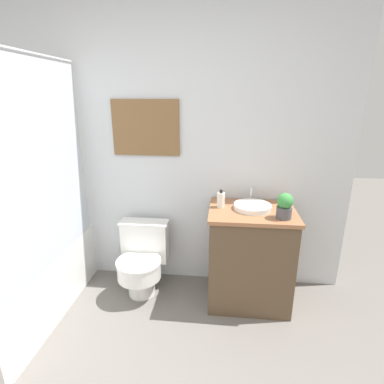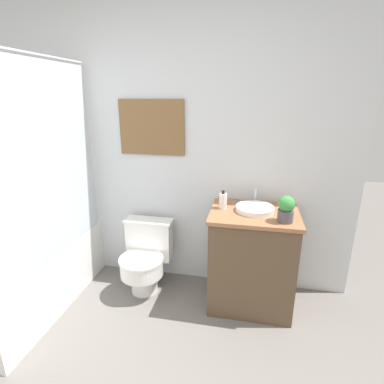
{
  "view_description": "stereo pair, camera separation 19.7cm",
  "coord_description": "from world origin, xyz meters",
  "px_view_note": "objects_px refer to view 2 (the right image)",
  "views": [
    {
      "loc": [
        0.63,
        -0.62,
        1.71
      ],
      "look_at": [
        0.41,
        1.49,
        1.02
      ],
      "focal_mm": 28.0,
      "sensor_mm": 36.0,
      "label": 1
    },
    {
      "loc": [
        0.83,
        -0.59,
        1.71
      ],
      "look_at": [
        0.41,
        1.49,
        1.02
      ],
      "focal_mm": 28.0,
      "sensor_mm": 36.0,
      "label": 2
    }
  ],
  "objects_px": {
    "soap_bottle": "(223,201)",
    "potted_plant": "(286,209)",
    "sink": "(255,209)",
    "toilet": "(146,256)"
  },
  "relations": [
    {
      "from": "soap_bottle",
      "to": "potted_plant",
      "type": "distance_m",
      "value": 0.5
    },
    {
      "from": "sink",
      "to": "toilet",
      "type": "bearing_deg",
      "value": 179.36
    },
    {
      "from": "sink",
      "to": "potted_plant",
      "type": "distance_m",
      "value": 0.29
    },
    {
      "from": "toilet",
      "to": "soap_bottle",
      "type": "height_order",
      "value": "soap_bottle"
    },
    {
      "from": "soap_bottle",
      "to": "potted_plant",
      "type": "bearing_deg",
      "value": -21.16
    },
    {
      "from": "toilet",
      "to": "soap_bottle",
      "type": "bearing_deg",
      "value": 0.12
    },
    {
      "from": "sink",
      "to": "potted_plant",
      "type": "bearing_deg",
      "value": -38.32
    },
    {
      "from": "sink",
      "to": "potted_plant",
      "type": "relative_size",
      "value": 1.71
    },
    {
      "from": "toilet",
      "to": "potted_plant",
      "type": "height_order",
      "value": "potted_plant"
    },
    {
      "from": "toilet",
      "to": "potted_plant",
      "type": "bearing_deg",
      "value": -8.87
    }
  ]
}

